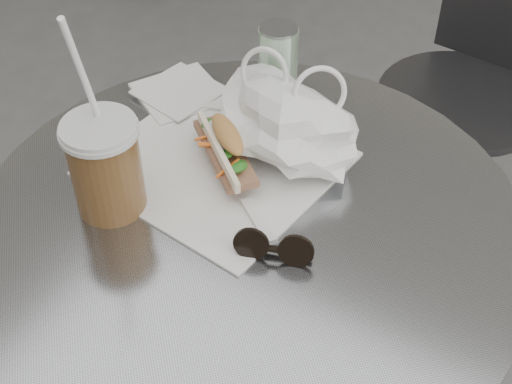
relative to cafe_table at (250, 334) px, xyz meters
The scene contains 9 objects.
cafe_table is the anchor object (origin of this frame).
chair_far 0.86m from the cafe_table, 85.18° to the left, with size 0.38×0.40×0.73m.
sandwich_paper 0.30m from the cafe_table, 145.83° to the left, with size 0.32×0.30×0.00m, color white.
banh_mi 0.33m from the cafe_table, 140.03° to the left, with size 0.20×0.18×0.07m.
iced_coffee 0.40m from the cafe_table, 154.99° to the right, with size 0.10×0.10×0.30m.
sunglasses 0.30m from the cafe_table, 35.65° to the right, with size 0.10×0.05×0.05m.
plastic_bag 0.36m from the cafe_table, 101.35° to the left, with size 0.22×0.17×0.11m, color silver, non-canonical shape.
napkin_stack 0.41m from the cafe_table, 144.22° to the left, with size 0.17×0.17×0.01m.
drink_can 0.44m from the cafe_table, 112.77° to the left, with size 0.06×0.06×0.12m.
Camera 1 is at (0.36, -0.37, 1.43)m, focal length 50.00 mm.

